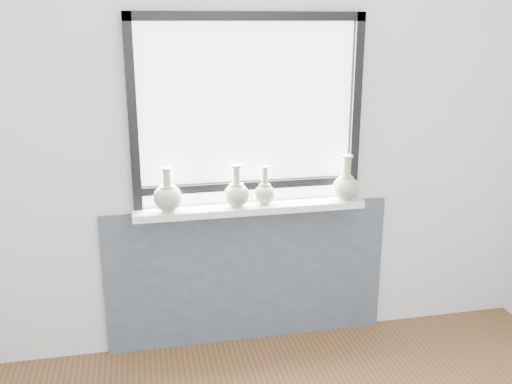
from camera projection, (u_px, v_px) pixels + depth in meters
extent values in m
cube|color=silver|center=(247.00, 132.00, 3.22)|extent=(3.60, 0.02, 2.60)
cube|color=#505968|center=(248.00, 275.00, 3.44)|extent=(1.70, 0.03, 0.86)
cube|color=white|center=(250.00, 208.00, 3.25)|extent=(1.32, 0.18, 0.04)
cube|color=black|center=(132.00, 115.00, 3.02)|extent=(0.05, 0.06, 1.05)
cube|color=black|center=(355.00, 108.00, 3.26)|extent=(0.05, 0.06, 1.05)
cube|color=black|center=(248.00, 16.00, 2.99)|extent=(1.30, 0.06, 0.05)
cube|color=black|center=(248.00, 185.00, 3.26)|extent=(1.20, 0.05, 0.04)
cube|color=white|center=(247.00, 115.00, 3.17)|extent=(1.20, 0.01, 1.00)
cylinder|color=#95A987|center=(168.00, 210.00, 3.13)|extent=(0.07, 0.07, 0.01)
ellipsoid|color=#95A987|center=(168.00, 198.00, 3.11)|extent=(0.16, 0.16, 0.15)
cone|color=#95A987|center=(167.00, 188.00, 3.09)|extent=(0.09, 0.09, 0.03)
cylinder|color=#95A987|center=(167.00, 179.00, 3.08)|extent=(0.05, 0.05, 0.11)
cylinder|color=#95A987|center=(166.00, 169.00, 3.06)|extent=(0.05, 0.05, 0.01)
cylinder|color=#95A987|center=(237.00, 206.00, 3.21)|extent=(0.07, 0.07, 0.01)
ellipsoid|color=#95A987|center=(236.00, 195.00, 3.19)|extent=(0.15, 0.15, 0.13)
cone|color=#95A987|center=(236.00, 186.00, 3.17)|extent=(0.08, 0.08, 0.03)
cylinder|color=#95A987|center=(236.00, 177.00, 3.16)|extent=(0.04, 0.04, 0.12)
cylinder|color=#95A987|center=(236.00, 166.00, 3.14)|extent=(0.06, 0.06, 0.01)
cylinder|color=#95A987|center=(265.00, 203.00, 3.26)|extent=(0.06, 0.06, 0.01)
ellipsoid|color=#95A987|center=(265.00, 194.00, 3.24)|extent=(0.12, 0.12, 0.11)
cone|color=#95A987|center=(265.00, 186.00, 3.23)|extent=(0.07, 0.07, 0.03)
cylinder|color=#95A987|center=(265.00, 178.00, 3.21)|extent=(0.04, 0.04, 0.11)
cylinder|color=#95A987|center=(265.00, 167.00, 3.20)|extent=(0.05, 0.05, 0.01)
cylinder|color=#95A987|center=(345.00, 199.00, 3.33)|extent=(0.07, 0.07, 0.01)
ellipsoid|color=#95A987|center=(346.00, 188.00, 3.31)|extent=(0.15, 0.15, 0.14)
cone|color=#95A987|center=(346.00, 179.00, 3.29)|extent=(0.08, 0.08, 0.03)
cylinder|color=#95A987|center=(346.00, 168.00, 3.27)|extent=(0.05, 0.05, 0.13)
cylinder|color=#95A987|center=(347.00, 156.00, 3.25)|extent=(0.07, 0.07, 0.01)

